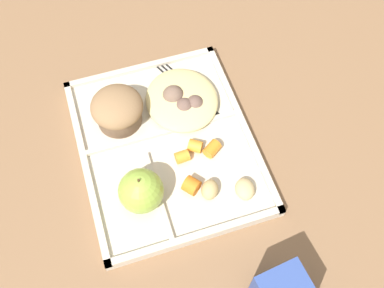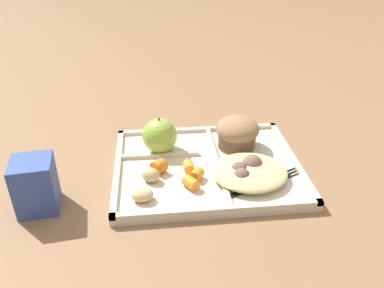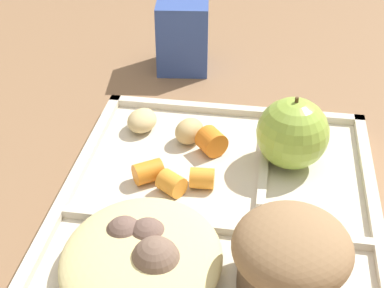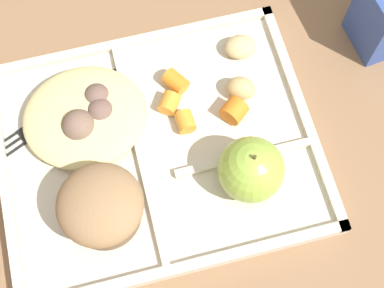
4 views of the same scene
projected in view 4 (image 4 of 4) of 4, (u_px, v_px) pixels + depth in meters
ground at (158, 151)px, 0.66m from camera, size 6.00×6.00×0.00m
lunch_tray at (158, 148)px, 0.66m from camera, size 0.36×0.29×0.02m
green_apple at (251, 170)px, 0.60m from camera, size 0.07×0.07×0.08m
bran_muffin at (101, 207)px, 0.59m from camera, size 0.09×0.09×0.07m
carrot_slice_near_corner at (234, 111)px, 0.65m from camera, size 0.04×0.04×0.03m
carrot_slice_center at (169, 103)px, 0.66m from camera, size 0.03×0.03×0.02m
carrot_slice_back at (185, 122)px, 0.65m from camera, size 0.02×0.02×0.02m
carrot_slice_diagonal at (176, 82)px, 0.67m from camera, size 0.03×0.03×0.02m
potato_chunk_small at (240, 47)px, 0.69m from camera, size 0.04×0.04×0.02m
potato_chunk_wedge at (241, 88)px, 0.66m from camera, size 0.04×0.04×0.03m
egg_noodle_pile at (85, 117)px, 0.65m from camera, size 0.14×0.13×0.03m
meatball_front at (79, 126)px, 0.64m from camera, size 0.04×0.04×0.04m
meatball_back at (97, 97)px, 0.66m from camera, size 0.03×0.03×0.03m
meatball_center at (101, 112)px, 0.65m from camera, size 0.03×0.03×0.03m
plastic_fork at (55, 114)px, 0.66m from camera, size 0.16×0.08×0.00m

